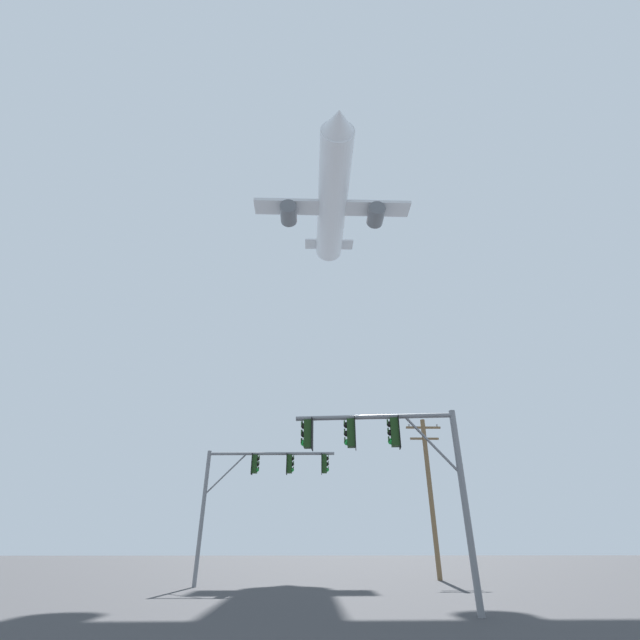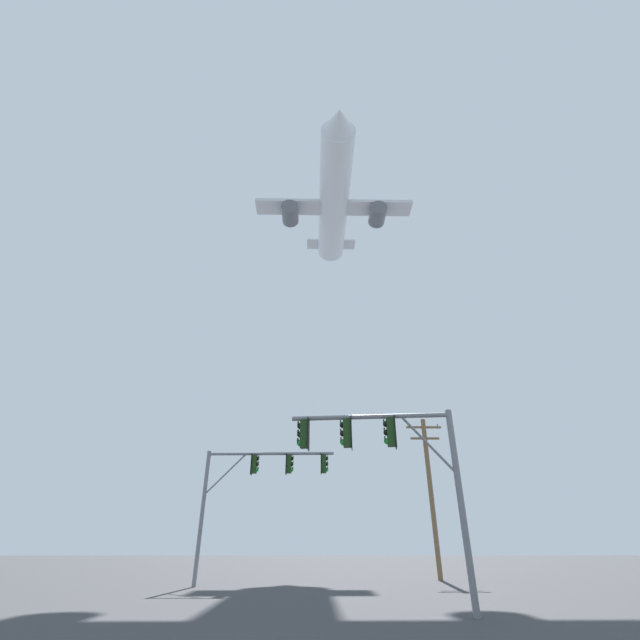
% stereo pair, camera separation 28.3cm
% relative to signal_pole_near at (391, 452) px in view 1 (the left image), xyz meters
% --- Properties ---
extents(signal_pole_near, '(5.28, 0.85, 5.69)m').
position_rel_signal_pole_near_xyz_m(signal_pole_near, '(0.00, 0.00, 0.00)').
color(signal_pole_near, slate).
rests_on(signal_pole_near, ground).
extents(signal_pole_far, '(6.68, 0.60, 6.14)m').
position_rel_signal_pole_near_xyz_m(signal_pole_far, '(-5.26, 9.19, 0.38)').
color(signal_pole_far, slate).
rests_on(signal_pole_far, ground).
extents(utility_pole, '(2.20, 0.28, 8.87)m').
position_rel_signal_pole_near_xyz_m(utility_pole, '(4.65, 13.18, 0.33)').
color(utility_pole, brown).
rests_on(utility_pole, ground).
extents(airplane, '(21.40, 27.69, 7.60)m').
position_rel_signal_pole_near_xyz_m(airplane, '(0.18, 30.42, 39.07)').
color(airplane, white).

